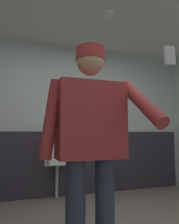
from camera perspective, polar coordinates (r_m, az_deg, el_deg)
The scene contains 6 objects.
wall_back at distance 3.87m, azimuth -5.14°, elevation -1.71°, with size 4.91×0.12×2.59m, color silver.
wainscot_band_back at distance 3.82m, azimuth -4.96°, elevation -13.11°, with size 4.31×0.03×1.06m, color #2D2833.
downlight_far at distance 3.11m, azimuth 4.97°, elevation 24.17°, with size 0.14×0.14×0.03m, color white.
urinal_solo at distance 3.61m, azimuth -8.15°, elevation -9.61°, with size 0.40×0.34×1.24m.
person at distance 1.59m, azimuth 0.34°, elevation -7.02°, with size 0.71×0.60×1.67m.
cell_phone at distance 1.37m, azimuth 20.17°, elevation 13.61°, with size 0.06×0.02×0.11m, color silver.
Camera 1 is at (-0.93, -1.80, 1.03)m, focal length 35.05 mm.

